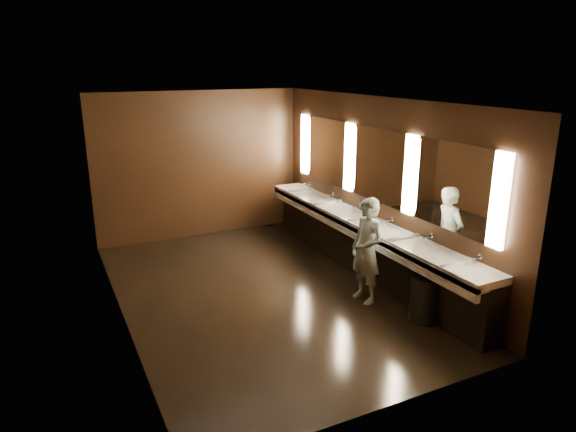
# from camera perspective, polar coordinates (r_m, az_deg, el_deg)

# --- Properties ---
(floor) EXTENTS (6.00, 6.00, 0.00)m
(floor) POSITION_cam_1_polar(r_m,az_deg,el_deg) (7.76, -2.81, -8.41)
(floor) COLOR black
(floor) RESTS_ON ground
(ceiling) EXTENTS (4.00, 6.00, 0.02)m
(ceiling) POSITION_cam_1_polar(r_m,az_deg,el_deg) (7.05, -3.14, 12.69)
(ceiling) COLOR #2D2D2B
(ceiling) RESTS_ON wall_back
(wall_back) EXTENTS (4.00, 0.02, 2.80)m
(wall_back) POSITION_cam_1_polar(r_m,az_deg,el_deg) (10.04, -9.80, 5.60)
(wall_back) COLOR black
(wall_back) RESTS_ON floor
(wall_front) EXTENTS (4.00, 0.02, 2.80)m
(wall_front) POSITION_cam_1_polar(r_m,az_deg,el_deg) (4.81, 11.43, -6.76)
(wall_front) COLOR black
(wall_front) RESTS_ON floor
(wall_left) EXTENTS (0.02, 6.00, 2.80)m
(wall_left) POSITION_cam_1_polar(r_m,az_deg,el_deg) (6.78, -18.68, -0.40)
(wall_left) COLOR black
(wall_left) RESTS_ON floor
(wall_right) EXTENTS (0.02, 6.00, 2.80)m
(wall_right) POSITION_cam_1_polar(r_m,az_deg,el_deg) (8.25, 9.92, 3.20)
(wall_right) COLOR black
(wall_right) RESTS_ON floor
(sink_counter) EXTENTS (0.55, 5.40, 1.01)m
(sink_counter) POSITION_cam_1_polar(r_m,az_deg,el_deg) (8.38, 8.47, -2.96)
(sink_counter) COLOR black
(sink_counter) RESTS_ON floor
(mirror_band) EXTENTS (0.06, 5.03, 1.15)m
(mirror_band) POSITION_cam_1_polar(r_m,az_deg,el_deg) (8.16, 9.93, 5.57)
(mirror_band) COLOR #FBE4B9
(mirror_band) RESTS_ON wall_right
(person) EXTENTS (0.42, 0.59, 1.52)m
(person) POSITION_cam_1_polar(r_m,az_deg,el_deg) (7.29, 8.73, -3.81)
(person) COLOR #98C7E3
(person) RESTS_ON floor
(trash_bin) EXTENTS (0.47, 0.47, 0.62)m
(trash_bin) POSITION_cam_1_polar(r_m,az_deg,el_deg) (7.07, 15.00, -8.84)
(trash_bin) COLOR black
(trash_bin) RESTS_ON floor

